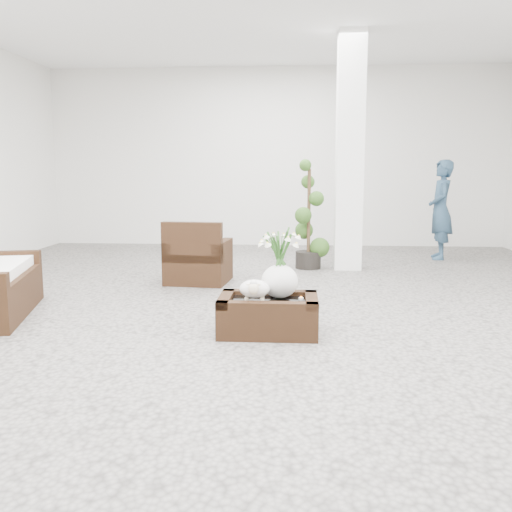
{
  "coord_description": "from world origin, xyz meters",
  "views": [
    {
      "loc": [
        0.39,
        -5.76,
        1.48
      ],
      "look_at": [
        0.0,
        -0.1,
        0.62
      ],
      "focal_mm": 39.27,
      "sensor_mm": 36.0,
      "label": 1
    }
  ],
  "objects": [
    {
      "name": "armchair",
      "position": [
        -0.89,
        1.59,
        0.42
      ],
      "size": [
        0.85,
        0.82,
        0.84
      ],
      "primitive_type": "cube",
      "rotation": [
        0.0,
        0.0,
        3.05
      ],
      "color": "#321D0E",
      "rests_on": "ground"
    },
    {
      "name": "column",
      "position": [
        1.2,
        2.8,
        1.75
      ],
      "size": [
        0.4,
        0.4,
        3.5
      ],
      "primitive_type": "cube",
      "color": "white",
      "rests_on": "ground"
    },
    {
      "name": "topiary",
      "position": [
        0.61,
        2.78,
        0.81
      ],
      "size": [
        0.43,
        0.43,
        1.62
      ],
      "primitive_type": null,
      "color": "#274717",
      "rests_on": "ground"
    },
    {
      "name": "coffee_table",
      "position": [
        0.16,
        -0.76,
        0.16
      ],
      "size": [
        0.9,
        0.6,
        0.31
      ],
      "primitive_type": "cube",
      "color": "#321D0E",
      "rests_on": "ground"
    },
    {
      "name": "tealight",
      "position": [
        0.46,
        -0.74,
        0.33
      ],
      "size": [
        0.04,
        0.04,
        0.03
      ],
      "primitive_type": "cylinder",
      "color": "white",
      "rests_on": "coffee_table"
    },
    {
      "name": "planter_narcissus",
      "position": [
        0.26,
        -0.66,
        0.71
      ],
      "size": [
        0.44,
        0.44,
        0.8
      ],
      "primitive_type": null,
      "color": "white",
      "rests_on": "coffee_table"
    },
    {
      "name": "sheep_figurine",
      "position": [
        0.04,
        -0.86,
        0.42
      ],
      "size": [
        0.28,
        0.23,
        0.21
      ],
      "primitive_type": "ellipsoid",
      "color": "white",
      "rests_on": "coffee_table"
    },
    {
      "name": "ground",
      "position": [
        0.0,
        0.0,
        0.0
      ],
      "size": [
        11.0,
        11.0,
        0.0
      ],
      "primitive_type": "plane",
      "color": "gray",
      "rests_on": "ground"
    },
    {
      "name": "shopper",
      "position": [
        2.85,
        3.87,
        0.84
      ],
      "size": [
        0.46,
        0.65,
        1.67
      ],
      "primitive_type": "imported",
      "rotation": [
        0.0,
        0.0,
        -1.66
      ],
      "color": "navy",
      "rests_on": "ground"
    }
  ]
}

